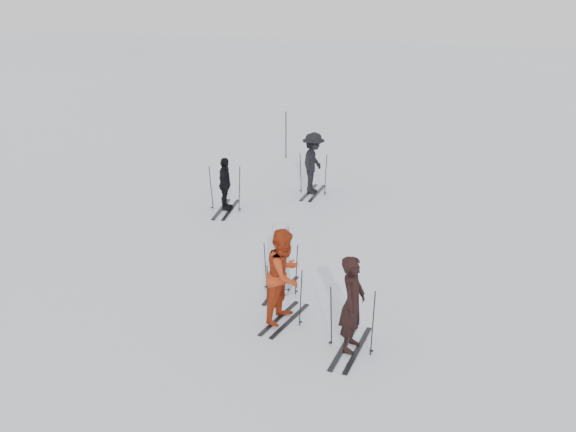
% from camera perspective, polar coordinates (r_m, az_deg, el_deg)
% --- Properties ---
extents(ground, '(120.00, 120.00, 0.00)m').
position_cam_1_polar(ground, '(14.62, -1.52, -4.93)').
color(ground, silver).
rests_on(ground, ground).
extents(skier_near_dark, '(0.44, 0.66, 1.77)m').
position_cam_1_polar(skier_near_dark, '(11.32, 5.74, -7.87)').
color(skier_near_dark, black).
rests_on(skier_near_dark, ground).
extents(skier_red, '(0.78, 0.96, 1.85)m').
position_cam_1_polar(skier_red, '(12.19, -0.32, -5.41)').
color(skier_red, '#A53012').
rests_on(skier_red, ground).
extents(skier_grey, '(0.54, 0.78, 1.53)m').
position_cam_1_polar(skier_grey, '(13.39, -0.65, -3.74)').
color(skier_grey, '#B8BDC2').
rests_on(skier_grey, ground).
extents(skier_uphill_left, '(0.57, 0.95, 1.52)m').
position_cam_1_polar(skier_uphill_left, '(18.34, -5.62, 2.78)').
color(skier_uphill_left, black).
rests_on(skier_uphill_left, ground).
extents(skier_uphill_far, '(0.80, 1.28, 1.89)m').
position_cam_1_polar(skier_uphill_far, '(19.72, 2.26, 4.65)').
color(skier_uphill_far, black).
rests_on(skier_uphill_far, ground).
extents(skis_near_dark, '(1.72, 0.94, 1.24)m').
position_cam_1_polar(skis_near_dark, '(11.44, 5.69, -9.05)').
color(skis_near_dark, black).
rests_on(skis_near_dark, ground).
extents(skis_red, '(1.64, 0.97, 1.14)m').
position_cam_1_polar(skis_red, '(12.35, -0.32, -6.89)').
color(skis_red, black).
rests_on(skis_red, ground).
extents(skis_grey, '(1.60, 0.93, 1.12)m').
position_cam_1_polar(skis_grey, '(13.48, -0.64, -4.53)').
color(skis_grey, black).
rests_on(skis_grey, ground).
extents(skis_uphill_left, '(2.04, 1.39, 1.36)m').
position_cam_1_polar(skis_uphill_left, '(18.37, -5.61, 2.53)').
color(skis_uphill_left, black).
rests_on(skis_uphill_left, ground).
extents(skis_uphill_far, '(1.87, 1.10, 1.31)m').
position_cam_1_polar(skis_uphill_far, '(19.80, 2.25, 3.84)').
color(skis_uphill_far, black).
rests_on(skis_uphill_far, ground).
extents(piste_marker, '(0.04, 0.04, 1.75)m').
position_cam_1_polar(piste_marker, '(23.89, -0.18, 7.21)').
color(piste_marker, black).
rests_on(piste_marker, ground).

